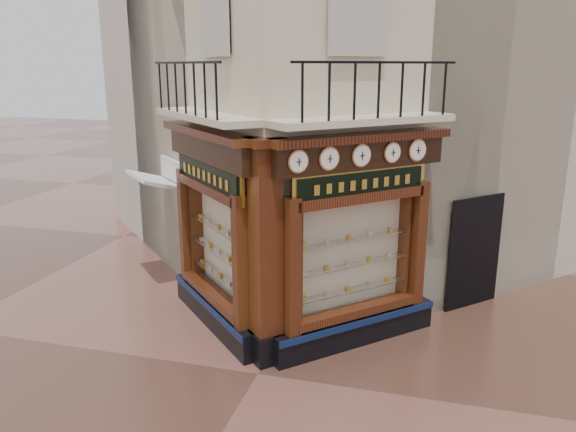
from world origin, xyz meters
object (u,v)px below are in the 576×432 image
(clock_d, at_px, (392,153))
(signboard_left, at_px, (207,175))
(signboard_right, at_px, (362,184))
(clock_b, at_px, (329,159))
(clock_c, at_px, (361,156))
(corner_pilaster, at_px, (266,257))
(clock_a, at_px, (298,162))
(awning, at_px, (161,281))
(clock_e, at_px, (417,150))

(clock_d, height_order, signboard_left, clock_d)
(signboard_right, bearing_deg, clock_b, -171.92)
(clock_c, xyz_separation_m, signboard_right, (0.01, 0.16, -0.52))
(corner_pilaster, xyz_separation_m, clock_b, (0.99, 0.38, 1.67))
(clock_a, height_order, clock_d, clock_a)
(clock_b, height_order, clock_d, clock_b)
(clock_c, bearing_deg, signboard_left, 131.79)
(clock_c, distance_m, signboard_right, 0.55)
(clock_c, bearing_deg, clock_d, 0.00)
(awning, xyz_separation_m, signboard_right, (5.09, -1.91, 3.10))
(clock_a, xyz_separation_m, clock_b, (0.42, 0.42, 0.00))
(corner_pilaster, distance_m, awning, 5.05)
(clock_a, bearing_deg, clock_e, -0.00)
(clock_c, height_order, clock_e, clock_e)
(clock_b, relative_size, clock_c, 1.00)
(clock_c, height_order, clock_d, clock_c)
(clock_d, relative_size, clock_e, 0.90)
(clock_c, distance_m, signboard_left, 2.97)
(clock_e, bearing_deg, awning, 123.76)
(clock_c, bearing_deg, corner_pilaster, 165.32)
(clock_b, bearing_deg, clock_d, 0.00)
(clock_d, bearing_deg, clock_c, -180.00)
(clock_e, distance_m, signboard_left, 3.91)
(clock_b, relative_size, clock_e, 0.97)
(clock_b, xyz_separation_m, clock_d, (0.94, 0.94, -0.00))
(clock_e, relative_size, awning, 0.25)
(signboard_left, bearing_deg, clock_a, -162.29)
(corner_pilaster, distance_m, signboard_left, 2.12)
(clock_c, bearing_deg, awning, 112.81)
(clock_a, height_order, awning, clock_a)
(awning, bearing_deg, clock_e, -146.24)
(clock_e, xyz_separation_m, signboard_left, (-3.80, -0.72, -0.52))
(clock_a, relative_size, clock_c, 0.95)
(clock_b, height_order, clock_c, same)
(clock_b, height_order, signboard_right, clock_b)
(clock_c, distance_m, clock_d, 0.67)
(corner_pilaster, xyz_separation_m, clock_d, (1.93, 1.33, 1.67))
(corner_pilaster, distance_m, clock_c, 2.37)
(clock_e, relative_size, signboard_right, 0.20)
(clock_d, distance_m, awning, 6.83)
(corner_pilaster, bearing_deg, clock_c, -14.68)
(clock_e, height_order, awning, clock_e)
(clock_d, relative_size, awning, 0.23)
(awning, relative_size, signboard_right, 0.80)
(clock_d, bearing_deg, signboard_right, 168.70)
(corner_pilaster, bearing_deg, clock_d, -10.50)
(clock_d, bearing_deg, corner_pilaster, 169.50)
(clock_a, height_order, clock_e, clock_e)
(clock_a, distance_m, clock_e, 2.51)
(clock_a, distance_m, clock_b, 0.59)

